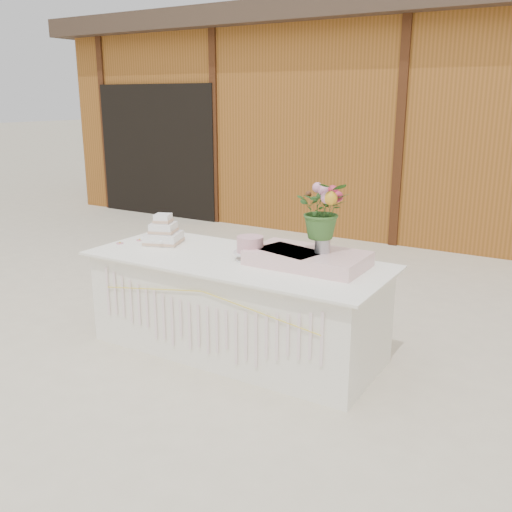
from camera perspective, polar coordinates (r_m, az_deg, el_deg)
The scene contains 9 objects.
ground at distance 4.71m, azimuth -1.91°, elevation -9.32°, with size 80.00×80.00×0.00m, color beige.
barn at distance 9.86m, azimuth 17.77°, elevation 13.08°, with size 12.60×4.60×3.30m.
cake_table at distance 4.55m, azimuth -1.99°, elevation -4.92°, with size 2.40×1.00×0.77m.
wedding_cake at distance 4.95m, azimuth -9.23°, elevation 2.24°, with size 0.37×0.37×0.26m.
pink_cake_stand at distance 4.37m, azimuth -0.59°, elevation 0.91°, with size 0.26×0.26×0.19m.
satin_runner at distance 4.26m, azimuth 5.18°, elevation -0.22°, with size 0.87×0.50×0.11m, color #FFCDCD.
flower_vase at distance 4.21m, azimuth 6.67°, elevation 1.39°, with size 0.11×0.11×0.16m, color #ADADB2.
bouquet at distance 4.15m, azimuth 6.79°, elevation 5.29°, with size 0.38×0.33×0.43m, color #356227.
loose_flowers at distance 5.08m, azimuth -11.97°, elevation 1.52°, with size 0.12×0.30×0.02m, color pink, non-canonical shape.
Camera 1 is at (2.34, -3.58, 1.98)m, focal length 40.00 mm.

